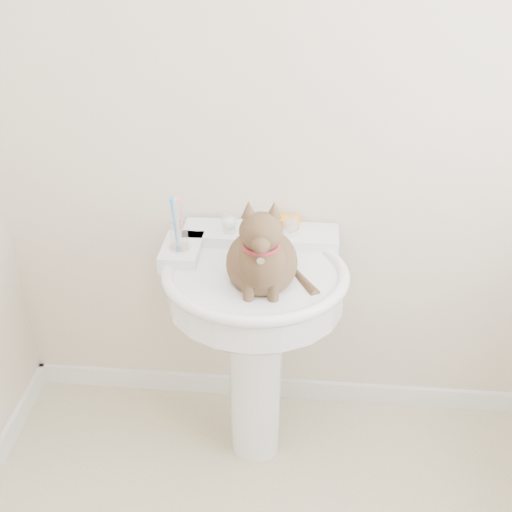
# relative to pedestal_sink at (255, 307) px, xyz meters

# --- Properties ---
(wall_back) EXTENTS (2.20, 0.00, 2.50)m
(wall_back) POSITION_rel_pedestal_sink_xyz_m (0.13, 0.29, 0.57)
(wall_back) COLOR beige
(wall_back) RESTS_ON ground
(baseboard_back) EXTENTS (2.20, 0.02, 0.09)m
(baseboard_back) POSITION_rel_pedestal_sink_xyz_m (0.13, 0.28, -0.63)
(baseboard_back) COLOR white
(baseboard_back) RESTS_ON floor
(pedestal_sink) EXTENTS (0.63, 0.61, 0.86)m
(pedestal_sink) POSITION_rel_pedestal_sink_xyz_m (0.00, 0.00, 0.00)
(pedestal_sink) COLOR white
(pedestal_sink) RESTS_ON floor
(faucet) EXTENTS (0.28, 0.12, 0.14)m
(faucet) POSITION_rel_pedestal_sink_xyz_m (0.00, 0.15, 0.23)
(faucet) COLOR silver
(faucet) RESTS_ON pedestal_sink
(soap_bar) EXTENTS (0.09, 0.06, 0.03)m
(soap_bar) POSITION_rel_pedestal_sink_xyz_m (0.09, 0.24, 0.20)
(soap_bar) COLOR orange
(soap_bar) RESTS_ON pedestal_sink
(toothbrush_cup) EXTENTS (0.07, 0.07, 0.18)m
(toothbrush_cup) POSITION_rel_pedestal_sink_xyz_m (-0.25, 0.05, 0.23)
(toothbrush_cup) COLOR silver
(toothbrush_cup) RESTS_ON pedestal_sink
(cat) EXTENTS (0.25, 0.31, 0.45)m
(cat) POSITION_rel_pedestal_sink_xyz_m (0.03, -0.07, 0.24)
(cat) COLOR brown
(cat) RESTS_ON pedestal_sink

